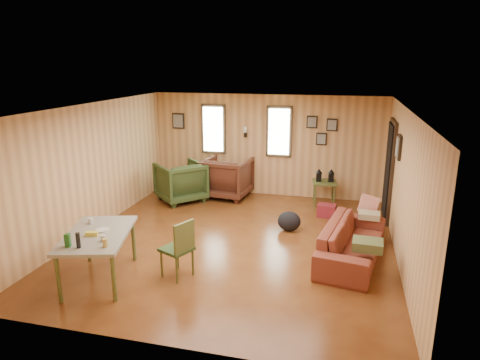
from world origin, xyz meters
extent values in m
cube|color=brown|center=(0.00, 0.00, -0.01)|extent=(5.50, 6.00, 0.02)
cube|color=#997C5B|center=(0.00, 0.00, 2.41)|extent=(5.50, 6.00, 0.02)
cube|color=tan|center=(0.00, 3.01, 1.20)|extent=(5.50, 0.02, 2.40)
cube|color=tan|center=(0.00, -3.01, 1.20)|extent=(5.50, 0.02, 2.40)
cube|color=tan|center=(-2.76, 0.00, 1.20)|extent=(0.02, 6.00, 2.40)
cube|color=tan|center=(2.76, 0.00, 1.20)|extent=(0.02, 6.00, 2.40)
cube|color=black|center=(-1.30, 2.97, 1.55)|extent=(0.60, 0.05, 1.20)
cube|color=#E0F2D1|center=(-1.30, 2.93, 1.55)|extent=(0.48, 0.04, 1.06)
cube|color=black|center=(0.30, 2.97, 1.55)|extent=(0.60, 0.05, 1.20)
cube|color=#E0F2D1|center=(0.30, 2.93, 1.55)|extent=(0.48, 0.04, 1.06)
cube|color=black|center=(-0.50, 2.95, 1.45)|extent=(0.07, 0.05, 0.12)
cylinder|color=silver|center=(-0.50, 2.89, 1.58)|extent=(0.07, 0.07, 0.14)
cube|color=black|center=(2.72, 1.95, 1.00)|extent=(0.06, 1.00, 2.05)
cube|color=black|center=(2.68, 1.95, 1.00)|extent=(0.04, 0.82, 1.90)
cube|color=black|center=(1.05, 2.97, 1.80)|extent=(0.24, 0.04, 0.28)
cube|color=#9E998C|center=(1.05, 2.94, 1.80)|extent=(0.19, 0.02, 0.22)
cube|color=black|center=(1.50, 2.97, 1.75)|extent=(0.24, 0.04, 0.28)
cube|color=#9E998C|center=(1.50, 2.94, 1.75)|extent=(0.19, 0.02, 0.22)
cube|color=black|center=(1.28, 2.97, 1.42)|extent=(0.24, 0.04, 0.28)
cube|color=#9E998C|center=(1.28, 2.94, 1.42)|extent=(0.19, 0.02, 0.22)
cube|color=black|center=(-2.20, 2.97, 1.72)|extent=(0.30, 0.04, 0.38)
cube|color=#9E998C|center=(-2.20, 2.94, 1.72)|extent=(0.24, 0.02, 0.31)
cube|color=black|center=(2.72, 0.85, 1.70)|extent=(0.04, 0.34, 0.42)
cube|color=#9E998C|center=(2.69, 0.85, 1.70)|extent=(0.02, 0.27, 0.34)
imported|color=maroon|center=(2.03, -0.19, 0.41)|extent=(0.96, 2.16, 0.82)
imported|color=#482215|center=(-0.84, 2.54, 0.52)|extent=(1.12, 1.06, 1.05)
imported|color=#30411D|center=(-1.81, 2.01, 0.50)|extent=(1.32, 1.33, 1.00)
cube|color=#56612B|center=(-1.05, 2.44, 0.51)|extent=(0.62, 0.59, 0.04)
cube|color=#56612B|center=(-1.05, 2.44, 0.17)|extent=(0.56, 0.53, 0.03)
cylinder|color=#56612B|center=(-1.21, 2.20, 0.25)|extent=(0.05, 0.05, 0.50)
cylinder|color=#56612B|center=(-0.80, 2.32, 0.25)|extent=(0.05, 0.05, 0.50)
cylinder|color=#56612B|center=(-1.31, 2.56, 0.25)|extent=(0.05, 0.05, 0.50)
cylinder|color=#56612B|center=(-0.90, 2.68, 0.25)|extent=(0.05, 0.05, 0.50)
cube|color=brown|center=(-1.16, 2.41, 0.59)|extent=(0.09, 0.04, 0.12)
cube|color=brown|center=(-0.96, 2.46, 0.59)|extent=(0.09, 0.04, 0.11)
cube|color=#56612B|center=(1.42, 2.53, 0.52)|extent=(0.58, 0.58, 0.04)
cylinder|color=#56612B|center=(1.24, 2.30, 0.26)|extent=(0.04, 0.04, 0.52)
cylinder|color=#56612B|center=(1.65, 2.36, 0.26)|extent=(0.04, 0.04, 0.52)
cylinder|color=#56612B|center=(1.19, 2.71, 0.26)|extent=(0.04, 0.04, 0.52)
cylinder|color=#56612B|center=(1.60, 2.77, 0.26)|extent=(0.04, 0.04, 0.52)
cube|color=black|center=(1.29, 2.52, 0.63)|extent=(0.13, 0.13, 0.19)
cone|color=black|center=(1.29, 2.52, 0.78)|extent=(0.17, 0.17, 0.10)
cube|color=black|center=(1.56, 2.55, 0.63)|extent=(0.13, 0.13, 0.19)
cone|color=black|center=(1.56, 2.55, 0.78)|extent=(0.17, 0.17, 0.10)
cube|color=maroon|center=(1.53, 1.74, 0.13)|extent=(0.39, 0.30, 0.26)
ellipsoid|color=black|center=(0.87, 0.78, 0.19)|extent=(0.52, 0.44, 0.38)
cube|color=#4F5630|center=(2.23, -0.70, 0.49)|extent=(0.46, 0.38, 0.14)
cube|color=red|center=(2.30, 0.95, 0.59)|extent=(0.40, 0.12, 0.39)
cube|color=tan|center=(2.31, 0.67, 0.48)|extent=(0.39, 0.31, 0.11)
cube|color=gray|center=(-1.59, -1.78, 0.71)|extent=(1.22, 1.62, 0.05)
cylinder|color=#56612B|center=(-1.77, -2.48, 0.35)|extent=(0.07, 0.07, 0.69)
cylinder|color=#56612B|center=(-1.07, -2.29, 0.35)|extent=(0.07, 0.07, 0.69)
cylinder|color=#56612B|center=(-2.10, -1.28, 0.35)|extent=(0.07, 0.07, 0.69)
cylinder|color=#56612B|center=(-1.40, -1.08, 0.35)|extent=(0.07, 0.07, 0.69)
cylinder|color=#AFACA5|center=(-1.34, -2.01, 0.78)|extent=(0.09, 0.09, 0.09)
cylinder|color=#AFACA5|center=(-1.89, -1.47, 0.78)|extent=(0.09, 0.09, 0.09)
cube|color=#1E531E|center=(-1.70, -2.29, 0.83)|extent=(0.08, 0.08, 0.18)
cylinder|color=black|center=(-1.54, -2.29, 0.84)|extent=(0.07, 0.07, 0.21)
cylinder|color=#AF9345|center=(-1.22, -2.18, 0.79)|extent=(0.09, 0.09, 0.12)
cylinder|color=#AFACA5|center=(-1.56, -1.68, 0.74)|extent=(0.24, 0.24, 0.02)
cube|color=gold|center=(-1.61, -1.89, 0.76)|extent=(0.19, 0.12, 0.06)
cube|color=#30411D|center=(-0.52, -1.41, 0.44)|extent=(0.54, 0.54, 0.05)
cube|color=#56612B|center=(-0.36, -1.48, 0.68)|extent=(0.20, 0.37, 0.45)
cylinder|color=#56612B|center=(-0.74, -1.49, 0.21)|extent=(0.05, 0.05, 0.43)
cylinder|color=#56612B|center=(-0.44, -1.63, 0.21)|extent=(0.05, 0.05, 0.43)
cylinder|color=#56612B|center=(-0.60, -1.19, 0.21)|extent=(0.05, 0.05, 0.43)
cylinder|color=#56612B|center=(-0.30, -1.33, 0.21)|extent=(0.05, 0.05, 0.43)
camera|label=1|loc=(1.81, -6.86, 3.12)|focal=32.00mm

